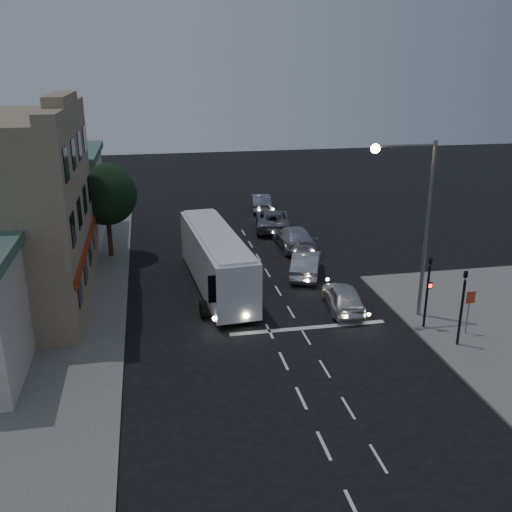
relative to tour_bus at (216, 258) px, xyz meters
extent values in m
plane|color=black|center=(1.86, -8.08, -1.86)|extent=(120.00, 120.00, 0.00)
cube|color=slate|center=(-11.14, -0.08, -1.80)|extent=(12.00, 50.00, 0.12)
cube|color=silver|center=(1.86, -18.08, -1.85)|extent=(0.12, 1.60, 0.01)
cube|color=silver|center=(1.86, -15.08, -1.85)|extent=(0.12, 1.60, 0.01)
cube|color=silver|center=(1.86, -12.08, -1.85)|extent=(0.12, 1.60, 0.01)
cube|color=silver|center=(1.86, -9.08, -1.85)|extent=(0.12, 1.60, 0.01)
cube|color=silver|center=(1.86, -6.08, -1.85)|extent=(0.12, 1.60, 0.01)
cube|color=silver|center=(1.86, -3.08, -1.85)|extent=(0.12, 1.60, 0.01)
cube|color=silver|center=(1.86, -0.08, -1.85)|extent=(0.12, 1.60, 0.01)
cube|color=silver|center=(1.86, 2.92, -1.85)|extent=(0.12, 1.60, 0.01)
cube|color=silver|center=(1.86, 5.92, -1.85)|extent=(0.12, 1.60, 0.01)
cube|color=silver|center=(1.86, 8.92, -1.85)|extent=(0.12, 1.60, 0.01)
cube|color=silver|center=(3.46, -16.08, -1.85)|extent=(0.10, 1.50, 0.01)
cube|color=silver|center=(3.46, -13.08, -1.85)|extent=(0.10, 1.50, 0.01)
cube|color=silver|center=(3.46, -10.08, -1.85)|extent=(0.10, 1.50, 0.01)
cube|color=silver|center=(3.46, -7.08, -1.85)|extent=(0.10, 1.50, 0.01)
cube|color=silver|center=(3.46, -4.08, -1.85)|extent=(0.10, 1.50, 0.01)
cube|color=silver|center=(3.46, -1.08, -1.85)|extent=(0.10, 1.50, 0.01)
cube|color=silver|center=(3.46, 1.92, -1.85)|extent=(0.10, 1.50, 0.01)
cube|color=silver|center=(3.46, 4.92, -1.85)|extent=(0.10, 1.50, 0.01)
cube|color=silver|center=(3.46, 7.92, -1.85)|extent=(0.10, 1.50, 0.01)
cube|color=silver|center=(3.46, 10.92, -1.85)|extent=(0.10, 1.50, 0.01)
cube|color=silver|center=(3.86, -6.08, -1.85)|extent=(8.00, 0.35, 0.01)
cube|color=white|center=(0.00, 0.00, -0.04)|extent=(3.26, 11.32, 2.98)
cube|color=white|center=(0.00, 0.00, 1.49)|extent=(2.86, 10.92, 0.17)
cube|color=black|center=(0.00, -5.53, 0.42)|extent=(2.14, 0.29, 1.40)
cube|color=black|center=(1.17, 0.46, 0.56)|extent=(0.82, 9.27, 0.84)
cube|color=black|center=(-1.17, 0.46, 0.56)|extent=(0.82, 9.27, 0.84)
cube|color=#B03319|center=(1.18, 0.93, -0.46)|extent=(0.46, 5.10, 1.30)
cube|color=#B03319|center=(-1.18, 0.93, -0.46)|extent=(0.46, 5.10, 1.30)
cylinder|color=black|center=(-1.16, -3.91, -1.39)|extent=(0.40, 0.95, 0.93)
cylinder|color=black|center=(1.16, -3.91, -1.39)|extent=(0.40, 0.95, 0.93)
cylinder|color=black|center=(-1.16, 2.32, -1.39)|extent=(0.40, 0.95, 0.93)
cylinder|color=black|center=(1.16, 2.32, -1.39)|extent=(0.40, 0.95, 0.93)
cylinder|color=black|center=(-1.16, 3.91, -1.39)|extent=(0.40, 0.95, 0.93)
cylinder|color=black|center=(1.16, 3.91, -1.39)|extent=(0.40, 0.95, 0.93)
cylinder|color=#FFF2CC|center=(-0.79, -5.60, -1.16)|extent=(0.24, 0.07, 0.24)
cylinder|color=#FFF2CC|center=(0.79, -5.60, -1.16)|extent=(0.24, 0.07, 0.24)
imported|color=silver|center=(6.27, -4.28, -1.13)|extent=(2.15, 4.41, 1.45)
imported|color=#AAACB6|center=(5.71, 1.05, -1.08)|extent=(3.12, 4.96, 1.54)
imported|color=#A7AAB7|center=(6.32, 6.42, -1.06)|extent=(2.22, 5.47, 1.59)
imported|color=slate|center=(5.90, 11.38, -1.07)|extent=(3.60, 6.05, 1.58)
imported|color=slate|center=(6.14, 17.46, -1.11)|extent=(2.13, 4.68, 1.49)
cylinder|color=black|center=(9.46, -7.28, -0.14)|extent=(0.12, 0.12, 3.20)
imported|color=black|center=(9.46, -7.28, 1.91)|extent=(0.15, 0.18, 0.90)
cube|color=black|center=(9.46, -7.46, 0.56)|extent=(0.25, 0.12, 0.30)
cube|color=#FF0C0C|center=(9.46, -7.53, 0.56)|extent=(0.16, 0.02, 0.18)
cylinder|color=black|center=(10.16, -9.28, -0.14)|extent=(0.12, 0.12, 3.20)
imported|color=black|center=(10.16, -9.28, 1.91)|extent=(0.18, 0.15, 0.90)
cylinder|color=slate|center=(11.16, -8.28, -0.74)|extent=(0.06, 0.06, 2.00)
cube|color=red|center=(11.16, -8.35, 0.16)|extent=(0.45, 0.03, 0.60)
cylinder|color=slate|center=(9.86, -5.88, 2.76)|extent=(0.20, 0.20, 9.00)
cylinder|color=slate|center=(8.36, -5.88, 7.06)|extent=(3.00, 0.12, 0.12)
sphere|color=#FFBF59|center=(6.86, -5.88, 6.96)|extent=(0.44, 0.44, 0.44)
cube|color=#816F5E|center=(-7.64, -0.08, 8.51)|extent=(1.00, 12.00, 0.50)
cube|color=#816F5E|center=(-7.64, -0.08, 9.01)|extent=(1.00, 6.00, 0.50)
cube|color=#A4280E|center=(-7.09, -0.08, 1.26)|extent=(0.15, 12.00, 0.50)
cube|color=black|center=(-7.12, -4.58, 0.46)|extent=(0.06, 1.30, 1.50)
cube|color=black|center=(-7.12, -1.58, 0.46)|extent=(0.06, 1.30, 1.50)
cube|color=black|center=(-7.12, 1.42, 0.46)|extent=(0.06, 1.30, 1.50)
cube|color=black|center=(-7.12, 4.42, 0.46)|extent=(0.06, 1.30, 1.50)
cube|color=black|center=(-7.12, -4.58, 3.46)|extent=(0.06, 1.30, 1.50)
cube|color=black|center=(-7.12, -1.58, 3.46)|extent=(0.06, 1.30, 1.50)
cube|color=black|center=(-7.12, 1.42, 3.46)|extent=(0.06, 1.30, 1.50)
cube|color=black|center=(-7.12, 4.42, 3.46)|extent=(0.06, 1.30, 1.50)
cube|color=black|center=(-7.12, -4.58, 6.46)|extent=(0.06, 1.30, 1.50)
cube|color=black|center=(-7.12, -1.58, 6.46)|extent=(0.06, 1.30, 1.50)
cube|color=black|center=(-7.12, 1.42, 6.46)|extent=(0.06, 1.30, 1.50)
cube|color=black|center=(-7.12, 4.42, 6.46)|extent=(0.06, 1.30, 1.50)
cube|color=beige|center=(-11.64, 11.92, 1.26)|extent=(9.00, 9.00, 6.00)
cube|color=#4A6A5D|center=(-11.64, 11.92, 4.51)|extent=(9.40, 9.40, 0.50)
cylinder|color=black|center=(-6.34, 6.92, -0.34)|extent=(0.32, 0.32, 2.80)
sphere|color=black|center=(-6.34, 6.92, 2.46)|extent=(4.00, 4.00, 4.00)
sphere|color=black|center=(-6.14, 7.52, 3.16)|extent=(2.60, 2.60, 2.60)
sphere|color=black|center=(-6.64, 6.32, 2.86)|extent=(2.40, 2.40, 2.40)
camera|label=1|loc=(-3.60, -30.93, 10.87)|focal=40.00mm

